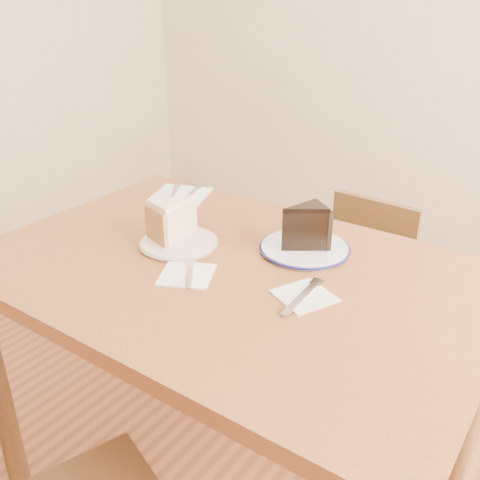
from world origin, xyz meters
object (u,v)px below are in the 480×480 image
object	(u,v)px
table	(228,301)
chocolate_cake	(302,230)
plate_navy	(305,248)
chair_far	(352,298)
carrot_cake	(178,220)
plate_cream	(179,243)

from	to	relation	value
table	chocolate_cake	bearing A→B (deg)	56.76
table	plate_navy	world-z (taller)	plate_navy
chair_far	carrot_cake	distance (m)	0.73
plate_cream	plate_navy	distance (m)	0.32
table	chair_far	bearing A→B (deg)	80.64
carrot_cake	chocolate_cake	world-z (taller)	chocolate_cake
table	chocolate_cake	size ratio (longest dim) A/B	11.25
plate_cream	chocolate_cake	distance (m)	0.32
table	plate_navy	distance (m)	0.23
plate_navy	carrot_cake	xyz separation A→B (m)	(-0.30, -0.13, 0.05)
plate_navy	chair_far	bearing A→B (deg)	92.27
chocolate_cake	table	bearing A→B (deg)	92.22
table	plate_cream	xyz separation A→B (m)	(-0.17, 0.02, 0.10)
plate_cream	plate_navy	world-z (taller)	same
chair_far	plate_navy	size ratio (longest dim) A/B	3.32
plate_cream	plate_navy	bearing A→B (deg)	29.27
carrot_cake	plate_cream	bearing A→B (deg)	-32.89
table	plate_cream	world-z (taller)	plate_cream
plate_cream	carrot_cake	size ratio (longest dim) A/B	1.61
chair_far	plate_navy	world-z (taller)	plate_navy
chocolate_cake	carrot_cake	bearing A→B (deg)	57.07
table	chocolate_cake	distance (m)	0.25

